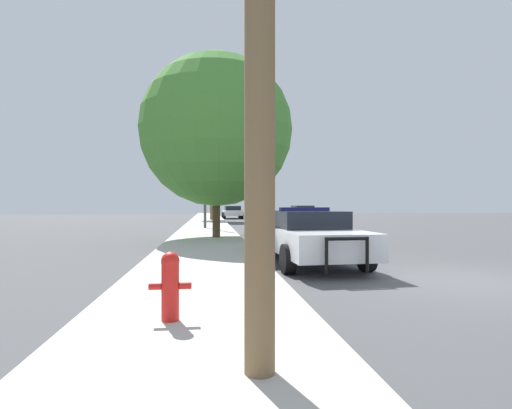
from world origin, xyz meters
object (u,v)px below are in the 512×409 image
fire_hydrant (170,284)px  tree_sidewalk_far (212,166)px  police_car (306,235)px  traffic_light (232,164)px  car_background_oncoming (303,214)px  tree_sidewalk_near (216,131)px  car_background_distant (232,212)px

fire_hydrant → tree_sidewalk_far: (0.75, 30.93, 4.37)m
police_car → traffic_light: 13.71m
police_car → fire_hydrant: (-2.98, -5.31, -0.16)m
car_background_oncoming → tree_sidewalk_near: tree_sidewalk_near is taller
tree_sidewalk_far → tree_sidewalk_near: tree_sidewalk_near is taller
police_car → car_background_oncoming: police_car is taller
fire_hydrant → traffic_light: bearing=84.5°
police_car → traffic_light: size_ratio=0.99×
police_car → tree_sidewalk_near: size_ratio=0.68×
tree_sidewalk_near → police_car: bearing=-71.6°
car_background_distant → tree_sidewalk_near: tree_sidewalk_near is taller
police_car → traffic_light: bearing=-87.8°
car_background_oncoming → police_car: bearing=76.7°
fire_hydrant → car_background_oncoming: (7.88, 26.21, 0.17)m
traffic_light → fire_hydrant: bearing=-95.5°
car_background_distant → tree_sidewalk_far: (-2.14, -5.90, 4.22)m
fire_hydrant → tree_sidewalk_far: 31.25m
fire_hydrant → police_car: bearing=60.7°
car_background_oncoming → tree_sidewalk_far: tree_sidewalk_far is taller
police_car → car_background_distant: bearing=-92.8°
traffic_light → car_background_distant: size_ratio=1.29×
fire_hydrant → car_background_distant: size_ratio=0.20×
fire_hydrant → tree_sidewalk_far: bearing=88.6°
police_car → fire_hydrant: 6.10m
fire_hydrant → tree_sidewalk_far: size_ratio=0.12×
tree_sidewalk_far → tree_sidewalk_near: size_ratio=0.91×
traffic_light → tree_sidewalk_far: 12.42m
tree_sidewalk_far → tree_sidewalk_near: 18.95m
fire_hydrant → tree_sidewalk_near: tree_sidewalk_near is taller
fire_hydrant → car_background_distant: 36.95m
car_background_distant → car_background_oncoming: bearing=-66.4°
car_background_distant → tree_sidewalk_far: bearing=-111.5°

